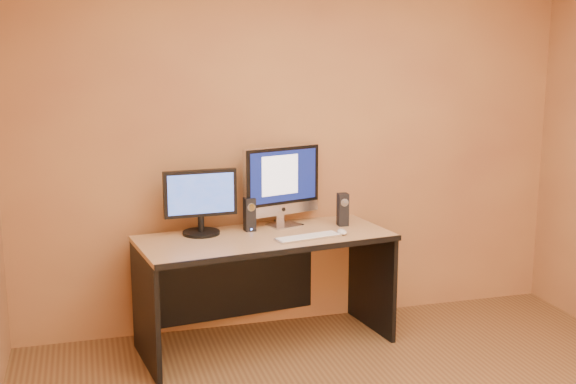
% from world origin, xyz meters
% --- Properties ---
extents(walls, '(4.00, 4.00, 2.60)m').
position_xyz_m(walls, '(0.00, 0.00, 1.30)').
color(walls, '#A97844').
rests_on(walls, ground).
extents(desk, '(1.73, 0.94, 0.76)m').
position_xyz_m(desk, '(-0.35, 1.60, 0.38)').
color(desk, tan).
rests_on(desk, ground).
extents(imac, '(0.62, 0.38, 0.57)m').
position_xyz_m(imac, '(-0.15, 1.82, 1.04)').
color(imac, silver).
rests_on(imac, desk).
extents(second_monitor, '(0.51, 0.27, 0.43)m').
position_xyz_m(second_monitor, '(-0.74, 1.76, 0.98)').
color(second_monitor, black).
rests_on(second_monitor, desk).
extents(speaker_left, '(0.08, 0.08, 0.23)m').
position_xyz_m(speaker_left, '(-0.41, 1.76, 0.87)').
color(speaker_left, black).
rests_on(speaker_left, desk).
extents(speaker_right, '(0.07, 0.08, 0.23)m').
position_xyz_m(speaker_right, '(0.24, 1.73, 0.87)').
color(speaker_right, black).
rests_on(speaker_right, desk).
extents(keyboard, '(0.46, 0.21, 0.02)m').
position_xyz_m(keyboard, '(-0.09, 1.46, 0.77)').
color(keyboard, silver).
rests_on(keyboard, desk).
extents(mouse, '(0.06, 0.11, 0.04)m').
position_xyz_m(mouse, '(0.15, 1.49, 0.78)').
color(mouse, silver).
rests_on(mouse, desk).
extents(cable_a, '(0.15, 0.18, 0.01)m').
position_xyz_m(cable_a, '(-0.09, 1.89, 0.77)').
color(cable_a, black).
rests_on(cable_a, desk).
extents(cable_b, '(0.04, 0.18, 0.01)m').
position_xyz_m(cable_b, '(-0.19, 1.90, 0.77)').
color(cable_b, black).
rests_on(cable_b, desk).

